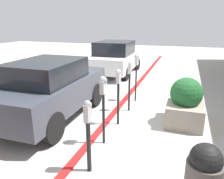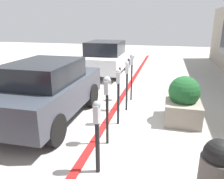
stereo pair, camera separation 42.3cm
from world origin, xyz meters
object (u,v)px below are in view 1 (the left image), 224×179
Objects in this scene: parking_meter_farthest at (136,66)px; planter_box at (185,104)px; parking_meter_nearest at (88,128)px; parking_meter_fourth at (130,78)px; parking_meter_middle at (118,89)px; parked_car_middle at (51,88)px; parking_meter_second at (103,95)px; parked_car_rear at (115,57)px.

parking_meter_farthest is 2.17m from planter_box.
parking_meter_nearest is 0.90× the size of parking_meter_fourth.
parking_meter_middle is 0.98m from parking_meter_fourth.
parking_meter_farthest is 2.84m from parked_car_middle.
parked_car_rear reaches higher than parking_meter_second.
planter_box is at bearing -103.26° from parking_meter_fourth.
parking_meter_second is 1.22× the size of planter_box.
parked_car_middle reaches higher than parking_meter_second.
parking_meter_farthest is at bearing -1.01° from parking_meter_second.
parked_car_middle is (-2.08, 1.90, -0.35)m from parking_meter_farthest.
parking_meter_middle is 1.18× the size of planter_box.
parked_car_rear reaches higher than parking_meter_fourth.
parking_meter_nearest is 0.92× the size of parking_meter_middle.
parking_meter_nearest is at bearing -178.01° from parking_meter_middle.
parked_car_middle is at bearing 121.02° from parking_meter_fourth.
parked_car_rear reaches higher than parking_meter_farthest.
parking_meter_middle is (1.96, 0.07, 0.13)m from parking_meter_nearest.
planter_box is at bearing -45.97° from parking_meter_second.
parked_car_rear is at bearing -0.42° from parked_car_middle.
parking_meter_fourth is at bearing -158.52° from parked_car_rear.
parked_car_middle is (-0.77, 3.50, 0.31)m from planter_box.
parking_meter_middle is 1.88m from parked_car_middle.
parked_car_middle is at bearing 66.03° from parking_meter_second.
parking_meter_fourth is at bearing -1.77° from parking_meter_second.
planter_box is (-1.30, -1.60, -0.65)m from parking_meter_farthest.
parking_meter_middle is at bearing -85.25° from parked_car_middle.
parked_car_middle is at bearing 102.47° from planter_box.
parking_meter_second is 0.96× the size of parking_meter_farthest.
parking_meter_second is 2.04m from parked_car_middle.
parked_car_middle reaches higher than parking_meter_fourth.
parking_meter_second is 1.01× the size of parking_meter_fourth.
parked_car_rear is (4.62, 1.92, -0.20)m from parking_meter_fourth.
parking_meter_farthest is 4.18m from parked_car_rear.
planter_box is 0.32× the size of parked_car_middle.
parking_meter_middle is 1.79m from planter_box.
parking_meter_fourth is at bearing -2.36° from parking_meter_middle.
parked_car_rear is at bearing 22.60° from parking_meter_fourth.
parked_car_middle reaches higher than parking_meter_middle.
parked_car_rear is (5.77, 0.01, -0.02)m from parked_car_middle.
parking_meter_fourth is 0.95m from parking_meter_farthest.
parking_meter_farthest is at bearing 50.82° from planter_box.
parking_meter_second is 6.86m from parked_car_rear.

